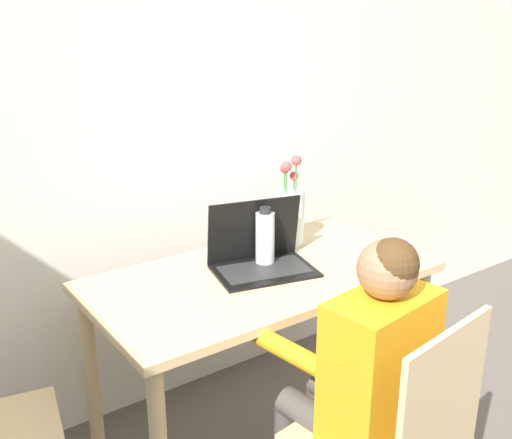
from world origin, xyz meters
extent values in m
cube|color=white|center=(0.00, 2.23, 1.25)|extent=(6.40, 0.05, 2.50)
cube|color=#D6B784|center=(0.14, 1.66, 0.72)|extent=(1.19, 0.63, 0.03)
cylinder|color=#D6B784|center=(0.68, 1.39, 0.35)|extent=(0.05, 0.05, 0.71)
cylinder|color=#D6B784|center=(-0.41, 1.92, 0.35)|extent=(0.05, 0.05, 0.71)
cylinder|color=#D6B784|center=(0.68, 1.92, 0.35)|extent=(0.05, 0.05, 0.71)
cube|color=#D6B784|center=(0.13, 0.87, 0.66)|extent=(0.38, 0.07, 0.42)
cube|color=orange|center=(0.10, 1.06, 0.67)|extent=(0.34, 0.22, 0.44)
sphere|color=#936B4C|center=(0.10, 1.06, 0.97)|extent=(0.16, 0.16, 0.16)
sphere|color=#4C3319|center=(0.10, 1.05, 0.99)|extent=(0.13, 0.13, 0.13)
cylinder|color=#4C4742|center=(0.16, 1.21, 0.47)|extent=(0.13, 0.29, 0.09)
cylinder|color=#4C4742|center=(0.01, 1.19, 0.47)|extent=(0.13, 0.29, 0.09)
cylinder|color=orange|center=(0.21, 1.29, 0.69)|extent=(0.09, 0.25, 0.06)
cylinder|color=orange|center=(-0.06, 1.25, 0.69)|extent=(0.09, 0.25, 0.06)
cube|color=black|center=(0.14, 1.65, 0.74)|extent=(0.39, 0.30, 0.01)
cube|color=#2D2D2D|center=(0.14, 1.65, 0.75)|extent=(0.33, 0.23, 0.00)
cube|color=black|center=(0.17, 1.75, 0.86)|extent=(0.34, 0.12, 0.23)
cube|color=silver|center=(0.17, 1.75, 0.86)|extent=(0.31, 0.10, 0.20)
cylinder|color=silver|center=(0.39, 1.82, 0.84)|extent=(0.11, 0.11, 0.21)
cylinder|color=#3D7A38|center=(0.41, 1.83, 0.89)|extent=(0.01, 0.01, 0.23)
sphere|color=#CC4C4C|center=(0.41, 1.83, 1.01)|extent=(0.03, 0.03, 0.03)
cylinder|color=#3D7A38|center=(0.38, 1.85, 0.91)|extent=(0.01, 0.01, 0.25)
sphere|color=#CC4C4C|center=(0.38, 1.85, 1.04)|extent=(0.04, 0.04, 0.04)
cylinder|color=#3D7A38|center=(0.37, 1.82, 0.92)|extent=(0.01, 0.01, 0.27)
sphere|color=#CC4C4C|center=(0.37, 1.82, 1.05)|extent=(0.04, 0.04, 0.04)
cylinder|color=#3D7A38|center=(0.40, 1.80, 0.93)|extent=(0.01, 0.01, 0.29)
sphere|color=#CC4C4C|center=(0.40, 1.80, 1.07)|extent=(0.04, 0.04, 0.04)
cylinder|color=silver|center=(0.18, 1.70, 0.84)|extent=(0.07, 0.07, 0.20)
cylinder|color=#262628|center=(0.18, 1.70, 0.95)|extent=(0.04, 0.04, 0.02)
camera|label=1|loc=(-0.99, 0.11, 1.58)|focal=42.00mm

